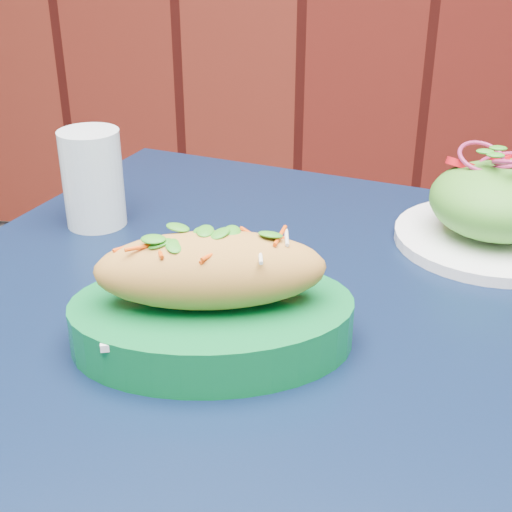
# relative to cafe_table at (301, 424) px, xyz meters

# --- Properties ---
(cafe_table) EXTENTS (0.99, 0.99, 0.75)m
(cafe_table) POSITION_rel_cafe_table_xyz_m (0.00, 0.00, 0.00)
(cafe_table) COLOR black
(cafe_table) RESTS_ON ground
(banh_mi_basket) EXTENTS (0.26, 0.19, 0.11)m
(banh_mi_basket) POSITION_rel_cafe_table_xyz_m (-0.08, -0.01, 0.13)
(banh_mi_basket) COLOR #08672D
(banh_mi_basket) RESTS_ON cafe_table
(salad_plate) EXTENTS (0.20, 0.20, 0.10)m
(salad_plate) POSITION_rel_cafe_table_xyz_m (0.19, 0.22, 0.13)
(salad_plate) COLOR white
(salad_plate) RESTS_ON cafe_table
(water_glass) EXTENTS (0.07, 0.07, 0.11)m
(water_glass) POSITION_rel_cafe_table_xyz_m (-0.25, 0.22, 0.14)
(water_glass) COLOR silver
(water_glass) RESTS_ON cafe_table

